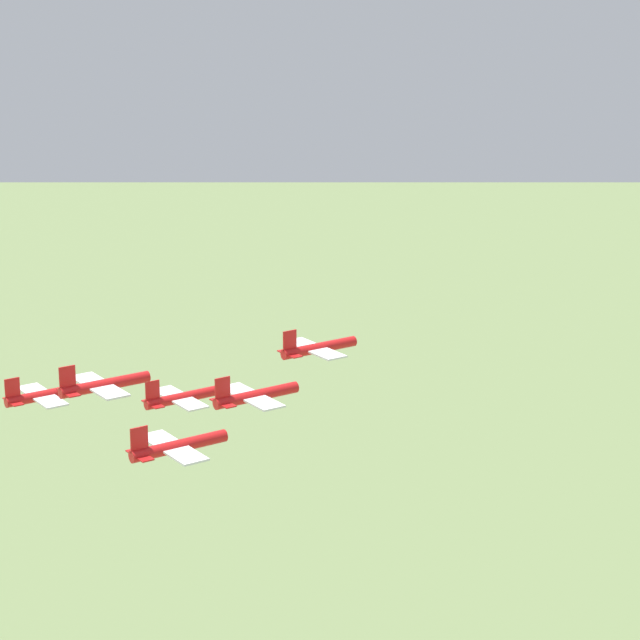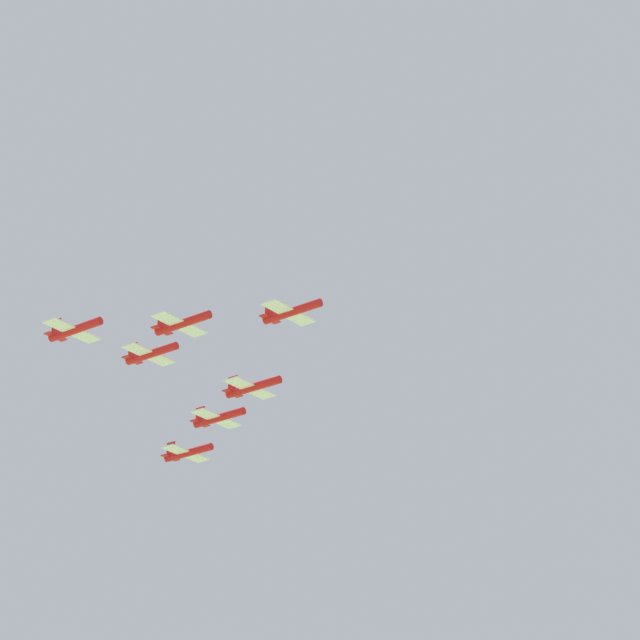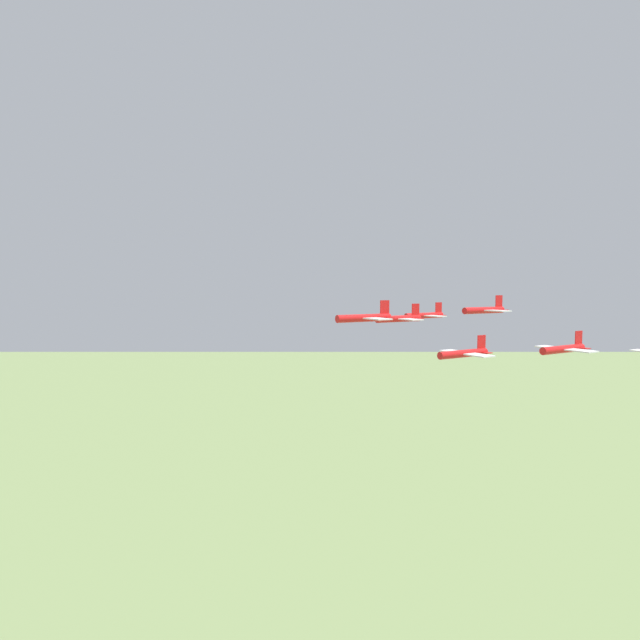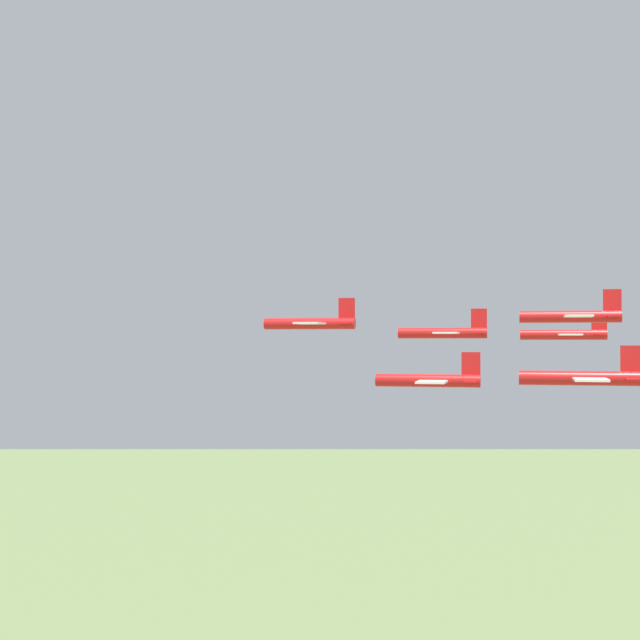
{
  "view_description": "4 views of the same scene",
  "coord_description": "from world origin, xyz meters",
  "px_view_note": "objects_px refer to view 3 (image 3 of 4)",
  "views": [
    {
      "loc": [
        -76.73,
        -22.82,
        157.38
      ],
      "look_at": [
        31.62,
        -46.74,
        127.0
      ],
      "focal_mm": 70.0,
      "sensor_mm": 36.0,
      "label": 1
    },
    {
      "loc": [
        -45.15,
        -180.65,
        52.94
      ],
      "look_at": [
        32.03,
        -49.88,
        122.63
      ],
      "focal_mm": 85.0,
      "sensor_mm": 36.0,
      "label": 2
    },
    {
      "loc": [
        90.99,
        -60.74,
        128.43
      ],
      "look_at": [
        26.54,
        -51.38,
        124.22
      ],
      "focal_mm": 28.0,
      "sensor_mm": 36.0,
      "label": 3
    },
    {
      "loc": [
        92.14,
        -1.86,
        123.32
      ],
      "look_at": [
        27.99,
        -47.07,
        125.04
      ],
      "focal_mm": 50.0,
      "sensor_mm": 36.0,
      "label": 4
    }
  ],
  "objects_px": {
    "jet_0": "(366,318)",
    "jet_5": "(426,315)",
    "jet_4": "(485,310)",
    "jet_3": "(564,349)",
    "jet_2": "(400,318)",
    "jet_1": "(465,353)"
  },
  "relations": [
    {
      "from": "jet_0",
      "to": "jet_5",
      "type": "bearing_deg",
      "value": -59.53
    },
    {
      "from": "jet_5",
      "to": "jet_4",
      "type": "bearing_deg",
      "value": -180.0
    },
    {
      "from": "jet_3",
      "to": "jet_0",
      "type": "bearing_deg",
      "value": 59.53
    },
    {
      "from": "jet_0",
      "to": "jet_4",
      "type": "relative_size",
      "value": 1.0
    },
    {
      "from": "jet_2",
      "to": "jet_1",
      "type": "bearing_deg",
      "value": 180.0
    },
    {
      "from": "jet_2",
      "to": "jet_3",
      "type": "distance_m",
      "value": 22.02
    },
    {
      "from": "jet_3",
      "to": "jet_4",
      "type": "relative_size",
      "value": 1.0
    },
    {
      "from": "jet_3",
      "to": "jet_4",
      "type": "xyz_separation_m",
      "value": [
        -11.7,
        -4.8,
        4.39
      ]
    },
    {
      "from": "jet_1",
      "to": "jet_5",
      "type": "distance_m",
      "value": 22.09
    },
    {
      "from": "jet_0",
      "to": "jet_3",
      "type": "xyz_separation_m",
      "value": [
        3.55,
        24.68,
        -3.92
      ]
    },
    {
      "from": "jet_0",
      "to": "jet_3",
      "type": "bearing_deg",
      "value": -120.47
    },
    {
      "from": "jet_0",
      "to": "jet_4",
      "type": "distance_m",
      "value": 21.5
    },
    {
      "from": "jet_1",
      "to": "jet_4",
      "type": "distance_m",
      "value": 13.41
    },
    {
      "from": "jet_0",
      "to": "jet_2",
      "type": "height_order",
      "value": "jet_0"
    },
    {
      "from": "jet_0",
      "to": "jet_4",
      "type": "xyz_separation_m",
      "value": [
        -8.15,
        19.89,
        0.48
      ]
    },
    {
      "from": "jet_2",
      "to": "jet_3",
      "type": "bearing_deg",
      "value": -150.46
    },
    {
      "from": "jet_2",
      "to": "jet_3",
      "type": "relative_size",
      "value": 1.0
    },
    {
      "from": "jet_3",
      "to": "jet_5",
      "type": "distance_m",
      "value": 25.46
    },
    {
      "from": "jet_3",
      "to": "jet_1",
      "type": "bearing_deg",
      "value": 59.53
    },
    {
      "from": "jet_0",
      "to": "jet_4",
      "type": "height_order",
      "value": "jet_4"
    },
    {
      "from": "jet_0",
      "to": "jet_1",
      "type": "xyz_separation_m",
      "value": [
        1.77,
        12.34,
        -4.47
      ]
    },
    {
      "from": "jet_3",
      "to": "jet_5",
      "type": "xyz_separation_m",
      "value": [
        -23.4,
        -9.59,
        3.01
      ]
    }
  ]
}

